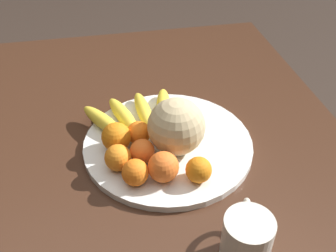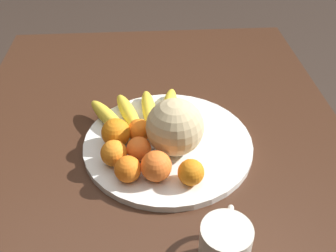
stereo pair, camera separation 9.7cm
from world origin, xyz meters
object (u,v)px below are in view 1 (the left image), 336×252
Objects in this scene: kitchen_table at (155,165)px; banana_bunch at (134,114)px; orange_back_left at (116,137)px; orange_top_small at (139,133)px; ceramic_mug at (246,239)px; melon at (176,126)px; orange_back_right at (135,172)px; produce_tag at (154,146)px; orange_front_left at (142,151)px; orange_side_extra at (163,167)px; orange_front_right at (199,170)px; fruit_bowl at (168,144)px; orange_mid_center at (118,158)px.

banana_bunch is at bearing -144.15° from kitchen_table.
orange_top_small is at bearing 103.00° from orange_back_left.
ceramic_mug is at bearing 31.48° from orange_back_left.
melon reaches higher than orange_back_right.
orange_back_left is 1.01× the size of produce_tag.
orange_back_left is 0.55× the size of ceramic_mug.
orange_front_left is at bearing 168.27° from banana_bunch.
orange_back_left is at bearing 141.07° from banana_bunch.
ceramic_mug reaches higher than orange_back_left.
produce_tag is at bearing -178.53° from orange_side_extra.
orange_front_left is at bearing -150.31° from orange_side_extra.
orange_back_right is 0.13m from produce_tag.
orange_front_right is at bearing 20.08° from kitchen_table.
melon is 2.35× the size of orange_top_small.
orange_top_small is (-0.01, 0.06, -0.01)m from orange_back_left.
orange_top_small is at bearing 168.95° from banana_bunch.
orange_back_right is (0.07, -0.03, 0.00)m from orange_front_left.
orange_back_right is at bearing -38.51° from fruit_bowl.
melon reaches higher than orange_back_left.
orange_back_left is (0.00, -0.13, 0.04)m from fruit_bowl.
orange_front_left is at bearing -52.01° from fruit_bowl.
melon reaches higher than produce_tag.
ceramic_mug is (0.39, 0.11, 0.16)m from kitchen_table.
orange_back_right is 0.85× the size of produce_tag.
fruit_bowl is 0.04m from produce_tag.
orange_front_right is 0.08m from orange_side_extra.
produce_tag is at bearing 142.76° from orange_front_left.
kitchen_table is 3.00× the size of fruit_bowl.
orange_front_right is at bearing 82.22° from orange_back_right.
ceramic_mug is (0.33, 0.12, 0.04)m from produce_tag.
orange_front_right reaches higher than banana_bunch.
orange_front_right is at bearing -168.97° from ceramic_mug.
orange_front_right is (0.14, 0.04, 0.04)m from fruit_bowl.
orange_side_extra is at bearing 90.16° from orange_back_right.
ceramic_mug is at bearing 27.86° from orange_side_extra.
orange_back_left reaches higher than banana_bunch.
produce_tag is (0.01, -0.04, 0.01)m from fruit_bowl.
melon is 1.94× the size of produce_tag.
orange_front_right is 0.85× the size of orange_side_extra.
orange_back_left is (0.05, -0.10, 0.16)m from kitchen_table.
orange_top_small is (-0.01, -0.07, 0.04)m from fruit_bowl.
orange_front_left is 0.08m from orange_back_left.
melon is 0.12m from orange_front_right.
orange_front_left is at bearing -1.23° from orange_top_small.
orange_back_left is (-0.03, -0.14, -0.03)m from melon.
orange_mid_center is at bearing -119.19° from orange_side_extra.
orange_back_left reaches higher than orange_side_extra.
orange_back_left is 0.13m from orange_back_right.
orange_mid_center reaches higher than produce_tag.
orange_front_left and orange_top_small have the same top height.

